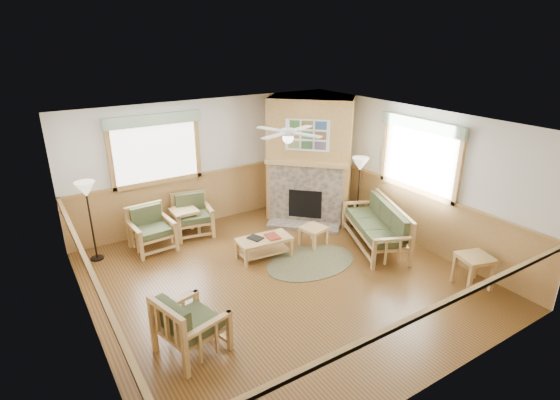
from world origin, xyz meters
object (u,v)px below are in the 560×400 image
armchair_back_right (193,216)px  end_table_chairs (185,222)px  footstool (313,236)px  coffee_table (264,248)px  floor_lamp_left (91,221)px  floor_lamp_right (358,193)px  sofa (375,226)px  armchair_back_left (152,229)px  end_table_sofa (473,271)px  armchair_left (191,323)px

armchair_back_right → end_table_chairs: (-0.16, 0.04, -0.13)m
end_table_chairs → footstool: (1.99, -1.79, -0.10)m
coffee_table → end_table_chairs: size_ratio=1.74×
coffee_table → floor_lamp_left: floor_lamp_left is taller
coffee_table → end_table_chairs: bearing=122.8°
coffee_table → floor_lamp_right: 2.49m
floor_lamp_right → end_table_chairs: bearing=154.4°
sofa → floor_lamp_right: 1.00m
footstool → floor_lamp_left: bearing=155.7°
coffee_table → armchair_back_left: bearing=144.0°
armchair_back_left → coffee_table: (1.66, -1.46, -0.22)m
armchair_back_left → armchair_back_right: bearing=9.0°
footstool → floor_lamp_right: bearing=8.7°
armchair_back_left → floor_lamp_right: floor_lamp_right is taller
armchair_back_right → end_table_sofa: armchair_back_right is taller
armchair_back_left → end_table_sofa: 5.84m
armchair_back_right → floor_lamp_right: floor_lamp_right is taller
footstool → coffee_table: bearing=176.2°
sofa → coffee_table: sofa is taller
armchair_back_left → floor_lamp_right: size_ratio=0.54×
armchair_left → footstool: bearing=-77.9°
end_table_chairs → floor_lamp_left: size_ratio=0.37×
armchair_back_right → end_table_chairs: armchair_back_right is taller
armchair_back_right → armchair_left: size_ratio=0.97×
armchair_back_left → armchair_back_right: armchair_back_left is taller
end_table_chairs → footstool: size_ratio=1.30×
floor_lamp_left → end_table_chairs: bearing=2.7°
end_table_chairs → end_table_sofa: end_table_chairs is taller
armchair_back_left → footstool: bearing=-32.9°
footstool → floor_lamp_right: 1.46m
armchair_back_left → end_table_sofa: size_ratio=1.48×
armchair_back_left → end_table_chairs: bearing=14.7°
end_table_sofa → armchair_back_right: bearing=125.6°
sofa → end_table_chairs: size_ratio=3.25×
floor_lamp_left → armchair_back_left: bearing=-9.7°
end_table_chairs → end_table_sofa: (3.31, -4.44, -0.00)m
sofa → armchair_back_left: (-3.75, 2.21, -0.01)m
floor_lamp_left → end_table_sofa: bearing=-40.5°
armchair_back_left → floor_lamp_left: size_ratio=0.55×
end_table_chairs → floor_lamp_left: 1.85m
end_table_chairs → end_table_sofa: bearing=-53.3°
armchair_left → coffee_table: 2.73m
footstool → floor_lamp_right: floor_lamp_right is taller
armchair_left → end_table_sofa: armchair_left is taller
sofa → footstool: bearing=-100.9°
floor_lamp_right → coffee_table: bearing=-176.9°
armchair_back_right → footstool: size_ratio=1.90×
footstool → floor_lamp_left: floor_lamp_left is taller
armchair_back_left → armchair_back_right: 0.95m
sofa → floor_lamp_left: floor_lamp_left is taller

